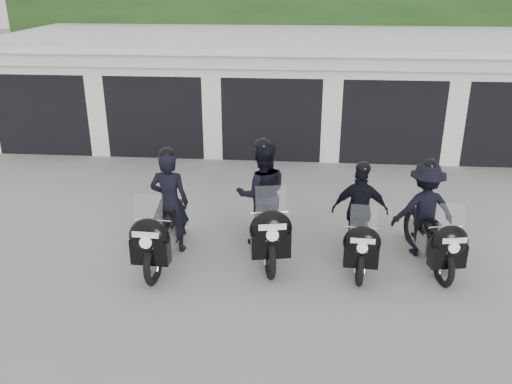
# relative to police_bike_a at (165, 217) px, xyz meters

# --- Properties ---
(ground) EXTENTS (80.00, 80.00, 0.00)m
(ground) POSITION_rel_police_bike_a_xyz_m (1.49, 0.02, -0.79)
(ground) COLOR gray
(ground) RESTS_ON ground
(garage_block) EXTENTS (16.40, 6.80, 2.96)m
(garage_block) POSITION_rel_police_bike_a_xyz_m (1.49, 8.07, 0.63)
(garage_block) COLOR silver
(garage_block) RESTS_ON ground
(background_vegetation) EXTENTS (20.00, 3.90, 5.80)m
(background_vegetation) POSITION_rel_police_bike_a_xyz_m (1.86, 12.93, 1.98)
(background_vegetation) COLOR #193814
(background_vegetation) RESTS_ON ground
(police_bike_a) EXTENTS (0.74, 2.29, 1.99)m
(police_bike_a) POSITION_rel_police_bike_a_xyz_m (0.00, 0.00, 0.00)
(police_bike_a) COLOR black
(police_bike_a) RESTS_ON ground
(police_bike_b) EXTENTS (1.14, 2.37, 2.08)m
(police_bike_b) POSITION_rel_police_bike_a_xyz_m (1.66, 0.50, 0.09)
(police_bike_b) COLOR black
(police_bike_b) RESTS_ON ground
(police_bike_c) EXTENTS (1.00, 2.06, 1.79)m
(police_bike_c) POSITION_rel_police_bike_a_xyz_m (3.33, 0.28, -0.03)
(police_bike_c) COLOR black
(police_bike_c) RESTS_ON ground
(police_bike_d) EXTENTS (1.19, 2.09, 1.84)m
(police_bike_d) POSITION_rel_police_bike_a_xyz_m (4.48, 0.39, -0.01)
(police_bike_d) COLOR black
(police_bike_d) RESTS_ON ground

